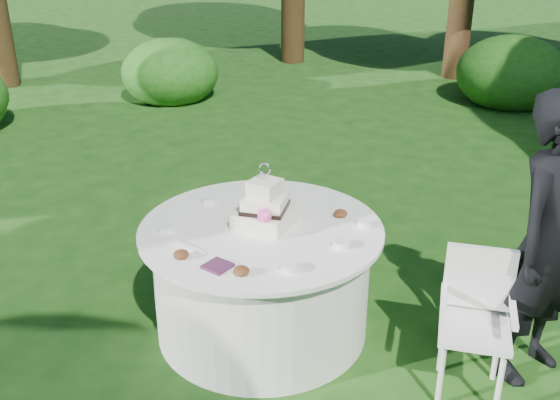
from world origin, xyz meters
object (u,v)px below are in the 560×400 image
object	(u,v)px
chair	(476,312)
guest	(549,242)
cake	(265,209)
table	(262,279)
napkins	(217,266)

from	to	relation	value
chair	guest	bearing A→B (deg)	57.14
cake	chair	distance (m)	1.41
table	cake	world-z (taller)	cake
guest	napkins	bearing A→B (deg)	144.36
napkins	chair	world-z (taller)	chair
table	cake	distance (m)	0.50
napkins	table	xyz separation A→B (m)	(-0.11, 0.54, -0.39)
cake	guest	bearing A→B (deg)	21.27
cake	chair	world-z (taller)	cake
table	chair	size ratio (longest dim) A/B	1.78
table	cake	bearing A→B (deg)	89.55
guest	cake	distance (m)	1.69
guest	cake	size ratio (longest dim) A/B	4.09
table	cake	size ratio (longest dim) A/B	3.61
chair	napkins	bearing A→B (deg)	-145.79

